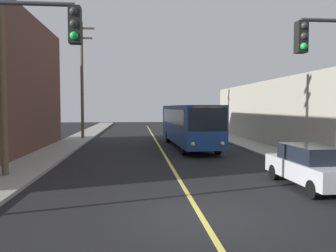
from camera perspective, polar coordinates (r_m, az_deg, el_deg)
The scene contains 10 objects.
ground_plane at distance 9.83m, azimuth 5.62°, elevation -15.00°, with size 120.00×120.00×0.00m, color black.
sidewalk_left at distance 20.15m, azimuth -21.16°, elevation -5.55°, with size 2.50×90.00×0.15m, color gray.
sidewalk_right at distance 21.41m, azimuth 19.72°, elevation -5.01°, with size 2.50×90.00×0.15m, color gray.
lane_stripe_center at distance 24.43m, azimuth -1.16°, elevation -3.99°, with size 0.16×60.00×0.01m, color #D8CC4C.
building_right_warehouse at distance 31.59m, azimuth 25.64°, elevation 2.03°, with size 12.00×26.96×5.18m.
city_bus at distance 25.81m, azimuth 3.49°, elevation 0.43°, with size 2.98×12.23×3.20m.
parked_car_silver at distance 13.98m, azimuth 23.20°, elevation -6.22°, with size 1.92×4.45×1.62m.
utility_pole_near at distance 16.22m, azimuth -26.42°, elevation 13.94°, with size 2.40×0.28×11.02m.
utility_pole_mid at distance 32.91m, azimuth -14.40°, elevation 8.41°, with size 2.40×0.28×10.87m.
traffic_signal_left_corner at distance 10.20m, azimuth -26.51°, elevation 9.83°, with size 3.75×0.48×6.00m.
Camera 1 is at (-1.81, -9.17, 3.07)m, focal length 35.91 mm.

